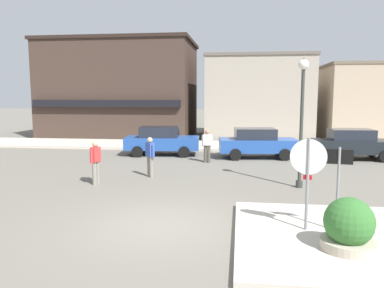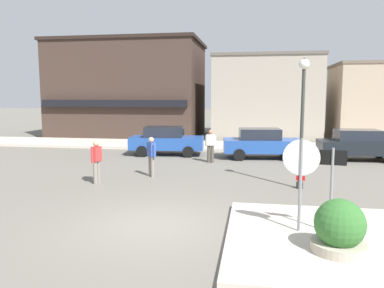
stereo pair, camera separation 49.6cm
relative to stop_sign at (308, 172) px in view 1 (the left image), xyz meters
The scene contains 16 objects.
ground_plane 3.84m from the stop_sign, behind, with size 160.00×160.00×0.00m, color #6B665B.
sidewalk_corner 2.15m from the stop_sign, 11.71° to the right, with size 6.40×4.80×0.15m, color beige.
kerb_far 15.44m from the stop_sign, 103.22° to the left, with size 80.00×4.00×0.15m, color beige.
stop_sign is the anchor object (origin of this frame).
one_way_sign 0.71m from the stop_sign, ahead, with size 0.60×0.10×2.10m.
planter 1.57m from the stop_sign, 58.41° to the right, with size 1.10×1.10×1.23m.
lamp_post 4.97m from the stop_sign, 83.09° to the left, with size 0.36×0.36×4.54m.
parked_car_nearest 12.76m from the stop_sign, 117.13° to the left, with size 4.14×2.15×1.56m.
parked_car_second 11.06m from the stop_sign, 93.36° to the left, with size 4.16×2.20×1.56m.
parked_car_third 11.97m from the stop_sign, 69.39° to the left, with size 4.08×2.03×1.56m.
pedestrian_crossing_near 7.72m from the stop_sign, 131.62° to the left, with size 0.45×0.45×1.61m.
pedestrian_crossing_far 9.85m from the stop_sign, 108.54° to the left, with size 0.56×0.28×1.61m.
pedestrian_kerb_side 8.04m from the stop_sign, 147.87° to the left, with size 0.31×0.55×1.61m.
building_corner_shop 23.42m from the stop_sign, 118.14° to the left, with size 11.63×7.68×7.48m.
building_storefront_left_near 21.18m from the stop_sign, 90.61° to the left, with size 7.76×7.72×6.17m.
building_storefront_left_mid 21.78m from the stop_sign, 67.28° to the left, with size 7.74×5.49×5.51m.
Camera 1 is at (1.94, -8.92, 3.26)m, focal length 35.00 mm.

